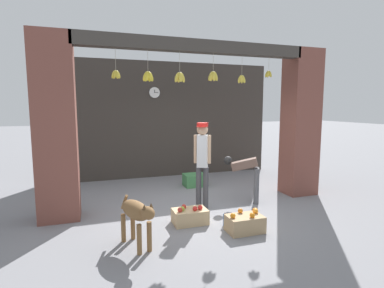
# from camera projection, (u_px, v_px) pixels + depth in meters

# --- Properties ---
(ground_plane) EXTENTS (60.00, 60.00, 0.00)m
(ground_plane) POSITION_uv_depth(u_px,v_px,m) (199.00, 208.00, 6.05)
(ground_plane) COLOR gray
(shop_back_wall) EXTENTS (6.51, 0.12, 3.32)m
(shop_back_wall) POSITION_uv_depth(u_px,v_px,m) (164.00, 120.00, 8.72)
(shop_back_wall) COLOR #38332D
(shop_back_wall) RESTS_ON ground_plane
(shop_pillar_left) EXTENTS (0.70, 0.60, 3.32)m
(shop_pillar_left) POSITION_uv_depth(u_px,v_px,m) (56.00, 129.00, 5.31)
(shop_pillar_left) COLOR brown
(shop_pillar_left) RESTS_ON ground_plane
(shop_pillar_right) EXTENTS (0.70, 0.60, 3.32)m
(shop_pillar_right) POSITION_uv_depth(u_px,v_px,m) (300.00, 123.00, 6.94)
(shop_pillar_right) COLOR brown
(shop_pillar_right) RESTS_ON ground_plane
(storefront_awning) EXTENTS (4.61, 0.26, 0.83)m
(storefront_awning) POSITION_uv_depth(u_px,v_px,m) (197.00, 49.00, 5.77)
(storefront_awning) COLOR #3D3833
(dog) EXTENTS (0.48, 0.94, 0.75)m
(dog) POSITION_uv_depth(u_px,v_px,m) (137.00, 213.00, 4.32)
(dog) COLOR brown
(dog) RESTS_ON ground_plane
(shopkeeper) EXTENTS (0.32, 0.32, 1.74)m
(shopkeeper) POSITION_uv_depth(u_px,v_px,m) (202.00, 158.00, 5.94)
(shopkeeper) COLOR #424247
(shopkeeper) RESTS_ON ground_plane
(worker_stooping) EXTENTS (0.71, 0.52, 0.99)m
(worker_stooping) POSITION_uv_depth(u_px,v_px,m) (247.00, 172.00, 6.37)
(worker_stooping) COLOR #56565B
(worker_stooping) RESTS_ON ground_plane
(fruit_crate_oranges) EXTENTS (0.59, 0.38, 0.35)m
(fruit_crate_oranges) POSITION_uv_depth(u_px,v_px,m) (245.00, 223.00, 4.92)
(fruit_crate_oranges) COLOR tan
(fruit_crate_oranges) RESTS_ON ground_plane
(fruit_crate_apples) EXTENTS (0.60, 0.39, 0.33)m
(fruit_crate_apples) POSITION_uv_depth(u_px,v_px,m) (190.00, 216.00, 5.27)
(fruit_crate_apples) COLOR tan
(fruit_crate_apples) RESTS_ON ground_plane
(produce_box_green) EXTENTS (0.55, 0.43, 0.32)m
(produce_box_green) POSITION_uv_depth(u_px,v_px,m) (195.00, 180.00, 7.75)
(produce_box_green) COLOR #42844C
(produce_box_green) RESTS_ON ground_plane
(water_bottle) EXTENTS (0.07, 0.07, 0.22)m
(water_bottle) POSITION_uv_depth(u_px,v_px,m) (225.00, 220.00, 5.18)
(water_bottle) COLOR #2D60AD
(water_bottle) RESTS_ON ground_plane
(wall_clock) EXTENTS (0.32, 0.03, 0.32)m
(wall_clock) POSITION_uv_depth(u_px,v_px,m) (155.00, 93.00, 8.46)
(wall_clock) COLOR black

